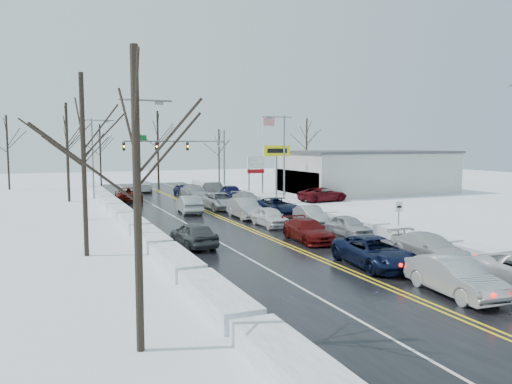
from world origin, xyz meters
name	(u,v)px	position (x,y,z in m)	size (l,w,h in m)	color
ground	(241,226)	(0.00, 0.00, 0.00)	(160.00, 160.00, 0.00)	white
road_surface	(232,222)	(0.00, 2.00, 0.01)	(14.00, 84.00, 0.01)	black
snow_bank_left	(134,229)	(-7.60, 2.00, 0.00)	(1.49, 72.00, 0.75)	white
snow_bank_right	(316,217)	(7.60, 2.00, 0.00)	(1.49, 72.00, 0.75)	white
traffic_signal_mast	(187,149)	(3.45, 27.99, 5.48)	(13.28, 0.39, 8.00)	slate
tires_plus_sign	(277,154)	(10.50, 15.99, 4.99)	(3.20, 0.34, 6.00)	slate
used_vehicles_sign	(256,167)	(10.50, 22.00, 3.32)	(2.20, 0.22, 4.65)	slate
speed_limit_sign	(399,212)	(8.20, -8.00, 1.63)	(0.55, 0.09, 2.35)	slate
flagpole	(264,146)	(15.17, 30.00, 5.93)	(1.87, 1.20, 10.00)	silver
dealership_building	(366,172)	(23.98, 18.00, 2.66)	(20.40, 12.40, 5.30)	beige
streetlight_ne	(282,153)	(8.30, 10.00, 5.31)	(3.20, 0.25, 9.00)	slate
streetlight_sw	(137,158)	(-8.30, -4.00, 5.31)	(3.20, 0.25, 9.00)	slate
streetlight_nw	(94,152)	(-8.30, 24.00, 5.31)	(3.20, 0.25, 9.00)	slate
tree_left_a	(136,140)	(-11.00, -20.00, 6.29)	(3.60, 3.60, 9.00)	#2D231C
tree_left_b	(83,129)	(-11.50, -6.00, 6.99)	(4.00, 4.00, 10.00)	#2D231C
tree_left_c	(84,147)	(-10.50, 8.00, 5.94)	(3.40, 3.40, 8.50)	#2D231C
tree_left_d	(67,133)	(-11.20, 22.00, 7.33)	(4.20, 4.20, 10.50)	#2D231C
tree_left_e	(67,140)	(-10.80, 34.00, 6.64)	(3.80, 3.80, 9.50)	#2D231C
tree_far_a	(7,138)	(-18.00, 40.00, 6.99)	(4.00, 4.00, 10.00)	#2D231C
tree_far_b	(100,143)	(-6.00, 41.00, 6.29)	(3.60, 3.60, 9.00)	#2D231C
tree_far_c	(158,134)	(2.00, 39.00, 7.68)	(4.40, 4.40, 11.00)	#2D231C
tree_far_d	(219,145)	(12.00, 40.50, 5.94)	(3.40, 3.40, 8.50)	#2D231C
tree_far_e	(307,137)	(28.00, 41.00, 7.33)	(4.20, 4.20, 10.50)	#2D231C
queued_car_1	(454,295)	(1.82, -19.44, 0.00)	(1.65, 4.73, 1.56)	#A2A5AA
queued_car_2	(374,267)	(1.68, -14.25, 0.00)	(2.48, 5.38, 1.50)	black
queued_car_3	(308,241)	(1.79, -7.12, 0.00)	(1.97, 4.85, 1.41)	#520B0A
queued_car_4	(270,226)	(1.94, -1.02, 0.00)	(1.71, 4.26, 1.45)	white
queued_car_5	(245,218)	(1.78, 3.63, 0.00)	(1.73, 4.96, 1.63)	gray
queued_car_6	(220,209)	(1.69, 9.89, 0.00)	(2.58, 5.61, 1.56)	#989B9F
queued_car_7	(195,200)	(1.76, 18.72, 0.00)	(2.25, 5.53, 1.60)	#919398
queued_car_8	(183,195)	(1.76, 24.01, 0.00)	(1.57, 3.91, 1.33)	black
queued_car_11	(429,261)	(5.12, -14.36, 0.00)	(2.00, 4.93, 1.43)	#B8B8BA
queued_car_12	(348,236)	(5.15, -6.64, 0.00)	(1.65, 4.09, 1.39)	#A4A7AC
queued_car_13	(310,224)	(5.34, -1.09, 0.00)	(1.46, 4.20, 1.38)	#93969A
queued_car_14	(278,215)	(5.12, 4.35, 0.00)	(2.47, 5.35, 1.49)	black
queued_car_15	(247,206)	(5.09, 11.42, 0.00)	(1.88, 4.62, 1.34)	#929499
queued_car_16	(232,200)	(5.40, 16.79, 0.00)	(1.96, 4.88, 1.66)	black
queued_car_17	(214,195)	(5.23, 22.40, 0.00)	(1.61, 4.63, 1.53)	#404346
oncoming_car_0	(189,213)	(-1.73, 8.35, 0.00)	(1.68, 4.81, 1.59)	#9EA0A6
oncoming_car_1	(129,202)	(-5.38, 19.34, 0.00)	(2.65, 5.74, 1.60)	#52110A
oncoming_car_2	(143,192)	(-1.93, 29.67, 0.00)	(2.02, 4.98, 1.45)	silver
oncoming_car_3	(194,246)	(-5.36, -5.87, 0.00)	(1.81, 4.51, 1.53)	#3F4244
parked_car_0	(323,201)	(13.96, 11.62, 0.00)	(2.53, 5.49, 1.53)	#4E0A10
parked_car_1	(324,196)	(16.89, 16.28, 0.00)	(1.89, 4.65, 1.35)	#383A3C
parked_car_2	(292,193)	(15.13, 21.28, 0.00)	(1.89, 4.69, 1.60)	black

